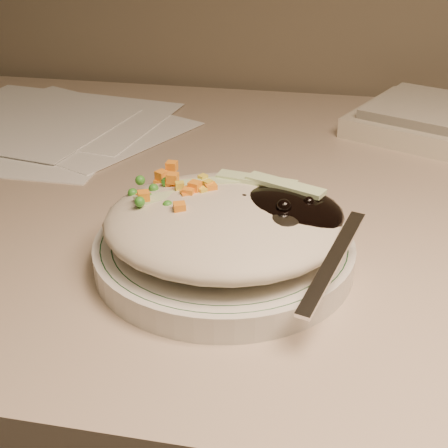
# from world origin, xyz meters

# --- Properties ---
(desk) EXTENTS (1.40, 0.70, 0.74)m
(desk) POSITION_xyz_m (0.00, 1.38, 0.54)
(desk) COLOR tan
(desk) RESTS_ON ground
(plate) EXTENTS (0.21, 0.21, 0.02)m
(plate) POSITION_xyz_m (-0.08, 1.22, 0.75)
(plate) COLOR silver
(plate) RESTS_ON desk
(plate_rim) EXTENTS (0.20, 0.20, 0.00)m
(plate_rim) POSITION_xyz_m (-0.08, 1.22, 0.76)
(plate_rim) COLOR #144723
(plate_rim) RESTS_ON plate
(meal) EXTENTS (0.21, 0.19, 0.05)m
(meal) POSITION_xyz_m (-0.07, 1.22, 0.78)
(meal) COLOR #B6AA93
(meal) RESTS_ON plate
(papers) EXTENTS (0.43, 0.34, 0.00)m
(papers) POSITION_xyz_m (-0.39, 1.51, 0.74)
(papers) COLOR white
(papers) RESTS_ON desk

